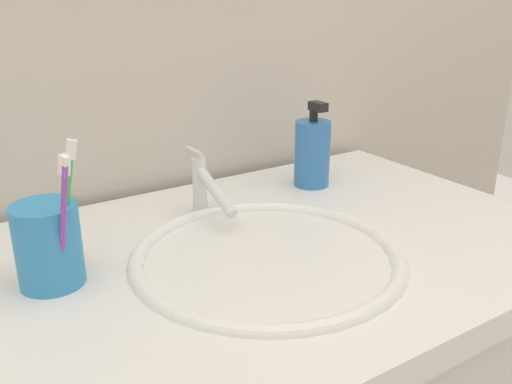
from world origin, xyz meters
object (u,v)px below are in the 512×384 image
faucet (205,186)px  soap_dispenser (312,152)px  toothbrush_cup (48,245)px  toothbrush_green (67,203)px  toothbrush_purple (63,217)px

faucet → soap_dispenser: size_ratio=0.93×
toothbrush_cup → toothbrush_green: size_ratio=0.58×
faucet → toothbrush_green: size_ratio=0.81×
faucet → toothbrush_green: toothbrush_green is taller
toothbrush_green → soap_dispenser: 0.51m
faucet → toothbrush_cup: size_ratio=1.39×
faucet → toothbrush_green: bearing=-156.7°
toothbrush_green → soap_dispenser: size_ratio=1.14×
toothbrush_green → toothbrush_purple: size_ratio=1.03×
toothbrush_cup → toothbrush_purple: bearing=-75.2°
toothbrush_green → toothbrush_cup: bearing=149.7°
faucet → toothbrush_green: (-0.25, -0.11, 0.06)m
soap_dispenser → toothbrush_green: bearing=-165.0°
toothbrush_green → soap_dispenser: (0.49, 0.13, -0.05)m
faucet → toothbrush_cup: bearing=-161.4°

